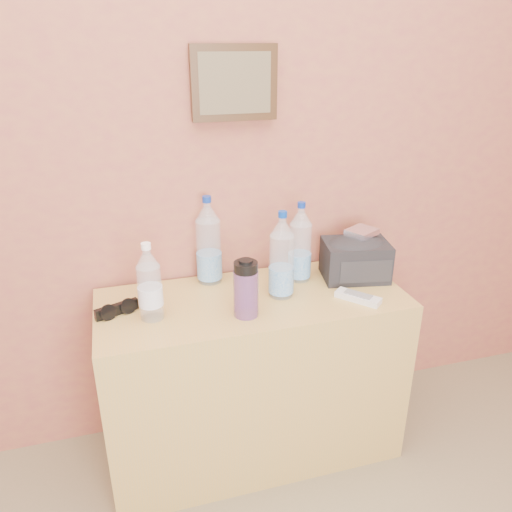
{
  "coord_description": "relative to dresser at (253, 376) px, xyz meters",
  "views": [
    {
      "loc": [
        -0.26,
        0.23,
        1.54
      ],
      "look_at": [
        0.17,
        1.71,
        0.87
      ],
      "focal_mm": 35.0,
      "sensor_mm": 36.0,
      "label": 1
    }
  ],
  "objects": [
    {
      "name": "picture_frame",
      "position": [
        0.0,
        0.22,
        1.06
      ],
      "size": [
        0.3,
        0.03,
        0.25
      ],
      "primitive_type": null,
      "color": "#382311",
      "rests_on": "room_shell"
    },
    {
      "name": "dresser",
      "position": [
        0.0,
        0.0,
        0.0
      ],
      "size": [
        1.1,
        0.46,
        0.69
      ],
      "primitive_type": "cube",
      "color": "tan",
      "rests_on": "ground"
    },
    {
      "name": "pet_large_b",
      "position": [
        -0.12,
        0.18,
        0.49
      ],
      "size": [
        0.09,
        0.09,
        0.34
      ],
      "rotation": [
        0.0,
        0.0,
        0.36
      ],
      "color": "silver",
      "rests_on": "dresser"
    },
    {
      "name": "pet_large_c",
      "position": [
        0.21,
        0.1,
        0.48
      ],
      "size": [
        0.08,
        0.08,
        0.31
      ],
      "rotation": [
        0.0,
        0.0,
        0.36
      ],
      "color": "white",
      "rests_on": "dresser"
    },
    {
      "name": "pet_large_d",
      "position": [
        0.1,
        -0.01,
        0.48
      ],
      "size": [
        0.09,
        0.09,
        0.32
      ],
      "rotation": [
        0.0,
        0.0,
        -0.25
      ],
      "color": "#C5E9FC",
      "rests_on": "dresser"
    },
    {
      "name": "pet_small",
      "position": [
        -0.36,
        -0.04,
        0.46
      ],
      "size": [
        0.08,
        0.08,
        0.27
      ],
      "rotation": [
        0.0,
        0.0,
        -0.23
      ],
      "color": "silver",
      "rests_on": "dresser"
    },
    {
      "name": "nalgene_bottle",
      "position": [
        -0.05,
        -0.11,
        0.44
      ],
      "size": [
        0.08,
        0.08,
        0.2
      ],
      "rotation": [
        0.0,
        0.0,
        0.24
      ],
      "color": "#5A3081",
      "rests_on": "dresser"
    },
    {
      "name": "sunglasses",
      "position": [
        -0.47,
        0.01,
        0.36
      ],
      "size": [
        0.16,
        0.1,
        0.04
      ],
      "primitive_type": null,
      "rotation": [
        0.0,
        0.0,
        0.37
      ],
      "color": "black",
      "rests_on": "dresser"
    },
    {
      "name": "ac_remote",
      "position": [
        0.35,
        -0.12,
        0.35
      ],
      "size": [
        0.14,
        0.16,
        0.02
      ],
      "primitive_type": "cube",
      "rotation": [
        0.0,
        0.0,
        -0.87
      ],
      "color": "silver",
      "rests_on": "dresser"
    },
    {
      "name": "toiletry_bag",
      "position": [
        0.42,
        0.05,
        0.43
      ],
      "size": [
        0.27,
        0.22,
        0.16
      ],
      "primitive_type": null,
      "rotation": [
        0.0,
        0.0,
        -0.18
      ],
      "color": "black",
      "rests_on": "dresser"
    },
    {
      "name": "foil_packet",
      "position": [
        0.45,
        0.07,
        0.52
      ],
      "size": [
        0.14,
        0.13,
        0.02
      ],
      "primitive_type": "cube",
      "rotation": [
        0.0,
        0.0,
        0.51
      ],
      "color": "silver",
      "rests_on": "toiletry_bag"
    }
  ]
}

